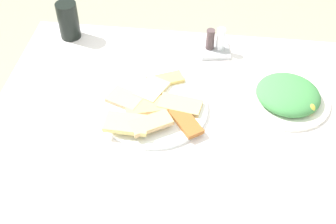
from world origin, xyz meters
name	(u,v)px	position (x,y,z in m)	size (l,w,h in m)	color
dining_table	(177,147)	(0.00, 0.00, 0.63)	(1.03, 0.86, 0.71)	white
pide_platter	(154,107)	(0.07, -0.05, 0.73)	(0.29, 0.30, 0.04)	white
salad_plate_greens	(288,96)	(-0.29, -0.13, 0.74)	(0.24, 0.24, 0.06)	white
soda_can	(68,20)	(0.39, -0.36, 0.78)	(0.07, 0.07, 0.12)	black
condiment_caddy	(215,45)	(-0.08, -0.34, 0.74)	(0.10, 0.10, 0.09)	#B2B2B7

